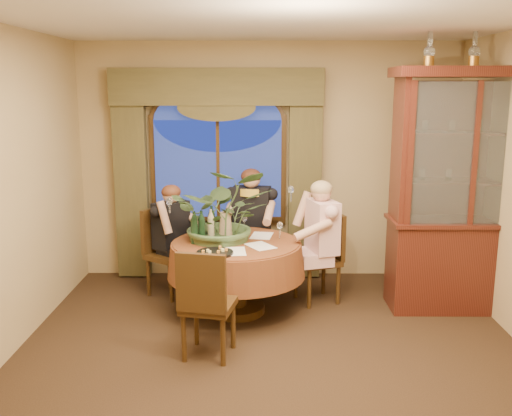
{
  "coord_description": "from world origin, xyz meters",
  "views": [
    {
      "loc": [
        -0.1,
        -4.29,
        2.28
      ],
      "look_at": [
        -0.14,
        1.25,
        1.1
      ],
      "focal_mm": 40.0,
      "sensor_mm": 36.0,
      "label": 1
    }
  ],
  "objects_px": {
    "olive_bowl": "(237,240)",
    "wine_bottle_3": "(211,225)",
    "chair_right": "(317,258)",
    "china_cabinet": "(463,192)",
    "centerpiece_plant": "(223,178)",
    "dining_table": "(236,277)",
    "oil_lamp_center": "(474,48)",
    "person_back": "(171,239)",
    "wine_bottle_1": "(202,227)",
    "chair_front_left": "(209,302)",
    "chair_back_right": "(249,243)",
    "wine_bottle_0": "(212,222)",
    "oil_lamp_left": "(430,48)",
    "chair_back": "(170,253)",
    "person_pink": "(322,243)",
    "wine_bottle_2": "(194,228)",
    "stoneware_vase": "(226,225)",
    "person_scarf": "(251,226)"
  },
  "relations": [
    {
      "from": "olive_bowl",
      "to": "wine_bottle_3",
      "type": "xyz_separation_m",
      "value": [
        -0.27,
        0.04,
        0.14
      ]
    },
    {
      "from": "chair_right",
      "to": "olive_bowl",
      "type": "xyz_separation_m",
      "value": [
        -0.84,
        -0.34,
        0.29
      ]
    },
    {
      "from": "china_cabinet",
      "to": "centerpiece_plant",
      "type": "bearing_deg",
      "value": -178.99
    },
    {
      "from": "dining_table",
      "to": "oil_lamp_center",
      "type": "height_order",
      "value": "oil_lamp_center"
    },
    {
      "from": "person_back",
      "to": "olive_bowl",
      "type": "relative_size",
      "value": 8.93
    },
    {
      "from": "person_back",
      "to": "wine_bottle_1",
      "type": "relative_size",
      "value": 3.76
    },
    {
      "from": "oil_lamp_center",
      "to": "chair_front_left",
      "type": "distance_m",
      "value": 3.48
    },
    {
      "from": "chair_back_right",
      "to": "wine_bottle_0",
      "type": "height_order",
      "value": "wine_bottle_0"
    },
    {
      "from": "oil_lamp_left",
      "to": "chair_back",
      "type": "height_order",
      "value": "oil_lamp_left"
    },
    {
      "from": "wine_bottle_0",
      "to": "wine_bottle_1",
      "type": "relative_size",
      "value": 1.0
    },
    {
      "from": "person_pink",
      "to": "wine_bottle_3",
      "type": "xyz_separation_m",
      "value": [
        -1.15,
        -0.24,
        0.25
      ]
    },
    {
      "from": "oil_lamp_center",
      "to": "wine_bottle_3",
      "type": "distance_m",
      "value": 3.09
    },
    {
      "from": "chair_back_right",
      "to": "wine_bottle_0",
      "type": "relative_size",
      "value": 2.91
    },
    {
      "from": "oil_lamp_center",
      "to": "person_pink",
      "type": "xyz_separation_m",
      "value": [
        -1.41,
        0.13,
        -1.97
      ]
    },
    {
      "from": "wine_bottle_2",
      "to": "wine_bottle_3",
      "type": "xyz_separation_m",
      "value": [
        0.16,
        0.1,
        0.0
      ]
    },
    {
      "from": "oil_lamp_left",
      "to": "wine_bottle_0",
      "type": "height_order",
      "value": "oil_lamp_left"
    },
    {
      "from": "oil_lamp_center",
      "to": "person_back",
      "type": "relative_size",
      "value": 0.27
    },
    {
      "from": "person_pink",
      "to": "stoneware_vase",
      "type": "distance_m",
      "value": 1.04
    },
    {
      "from": "wine_bottle_0",
      "to": "oil_lamp_left",
      "type": "bearing_deg",
      "value": -1.23
    },
    {
      "from": "wine_bottle_1",
      "to": "oil_lamp_center",
      "type": "bearing_deg",
      "value": 3.79
    },
    {
      "from": "chair_back",
      "to": "wine_bottle_0",
      "type": "bearing_deg",
      "value": 91.46
    },
    {
      "from": "chair_right",
      "to": "wine_bottle_0",
      "type": "distance_m",
      "value": 1.2
    },
    {
      "from": "person_back",
      "to": "centerpiece_plant",
      "type": "height_order",
      "value": "centerpiece_plant"
    },
    {
      "from": "dining_table",
      "to": "person_back",
      "type": "relative_size",
      "value": 1.13
    },
    {
      "from": "person_scarf",
      "to": "wine_bottle_1",
      "type": "relative_size",
      "value": 4.16
    },
    {
      "from": "wine_bottle_0",
      "to": "wine_bottle_1",
      "type": "bearing_deg",
      "value": -110.44
    },
    {
      "from": "stoneware_vase",
      "to": "olive_bowl",
      "type": "height_order",
      "value": "stoneware_vase"
    },
    {
      "from": "person_back",
      "to": "wine_bottle_3",
      "type": "bearing_deg",
      "value": 79.59
    },
    {
      "from": "dining_table",
      "to": "chair_back",
      "type": "height_order",
      "value": "chair_back"
    },
    {
      "from": "wine_bottle_1",
      "to": "centerpiece_plant",
      "type": "bearing_deg",
      "value": 31.83
    },
    {
      "from": "centerpiece_plant",
      "to": "person_scarf",
      "type": "bearing_deg",
      "value": 71.6
    },
    {
      "from": "person_back",
      "to": "wine_bottle_3",
      "type": "distance_m",
      "value": 0.79
    },
    {
      "from": "oil_lamp_left",
      "to": "wine_bottle_3",
      "type": "xyz_separation_m",
      "value": [
        -2.13,
        -0.12,
        -1.73
      ]
    },
    {
      "from": "dining_table",
      "to": "china_cabinet",
      "type": "relative_size",
      "value": 0.57
    },
    {
      "from": "dining_table",
      "to": "olive_bowl",
      "type": "height_order",
      "value": "olive_bowl"
    },
    {
      "from": "oil_lamp_center",
      "to": "chair_back",
      "type": "height_order",
      "value": "oil_lamp_center"
    },
    {
      "from": "chair_right",
      "to": "person_back",
      "type": "height_order",
      "value": "person_back"
    },
    {
      "from": "dining_table",
      "to": "centerpiece_plant",
      "type": "bearing_deg",
      "value": 141.4
    },
    {
      "from": "china_cabinet",
      "to": "chair_front_left",
      "type": "height_order",
      "value": "china_cabinet"
    },
    {
      "from": "china_cabinet",
      "to": "chair_back",
      "type": "relative_size",
      "value": 2.57
    },
    {
      "from": "china_cabinet",
      "to": "olive_bowl",
      "type": "distance_m",
      "value": 2.34
    },
    {
      "from": "chair_back",
      "to": "wine_bottle_3",
      "type": "height_order",
      "value": "wine_bottle_3"
    },
    {
      "from": "olive_bowl",
      "to": "oil_lamp_left",
      "type": "bearing_deg",
      "value": 4.83
    },
    {
      "from": "oil_lamp_center",
      "to": "centerpiece_plant",
      "type": "height_order",
      "value": "oil_lamp_center"
    },
    {
      "from": "dining_table",
      "to": "stoneware_vase",
      "type": "relative_size",
      "value": 5.15
    },
    {
      "from": "person_pink",
      "to": "person_back",
      "type": "xyz_separation_m",
      "value": [
        -1.64,
        0.3,
        -0.05
      ]
    },
    {
      "from": "person_scarf",
      "to": "olive_bowl",
      "type": "height_order",
      "value": "person_scarf"
    },
    {
      "from": "person_pink",
      "to": "wine_bottle_0",
      "type": "xyz_separation_m",
      "value": [
        -1.16,
        -0.08,
        0.25
      ]
    },
    {
      "from": "chair_front_left",
      "to": "stoneware_vase",
      "type": "distance_m",
      "value": 1.19
    },
    {
      "from": "person_back",
      "to": "wine_bottle_2",
      "type": "distance_m",
      "value": 0.78
    }
  ]
}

